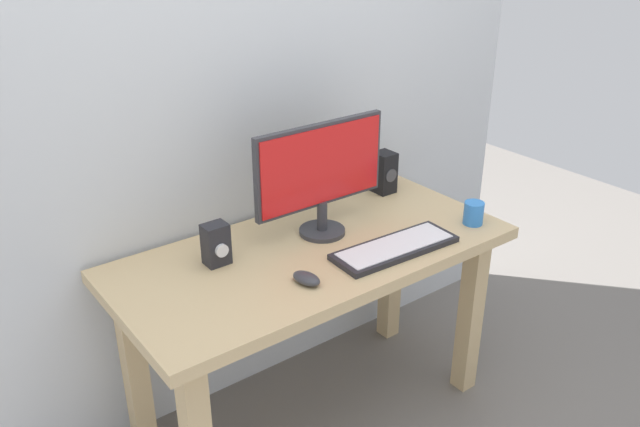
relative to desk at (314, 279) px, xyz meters
The scene contains 8 objects.
ground_plane 0.60m from the desk, ahead, with size 6.00×6.00×0.00m, color slate.
desk is the anchor object (origin of this frame).
monitor 0.37m from the desk, 41.45° to the left, with size 0.51×0.16×0.40m.
keyboard_primary 0.30m from the desk, 40.88° to the right, with size 0.45×0.17×0.02m.
mouse 0.26m from the desk, 132.11° to the right, with size 0.06×0.10×0.03m, color #333338.
speaker_right 0.59m from the desk, 23.03° to the left, with size 0.08×0.09×0.16m.
audio_controller 0.38m from the desk, 161.55° to the left, with size 0.08×0.07×0.14m.
coffee_mug 0.62m from the desk, 19.14° to the right, with size 0.07×0.07×0.08m, color #337FD8.
Camera 1 is at (-1.15, -1.56, 1.76)m, focal length 36.77 mm.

